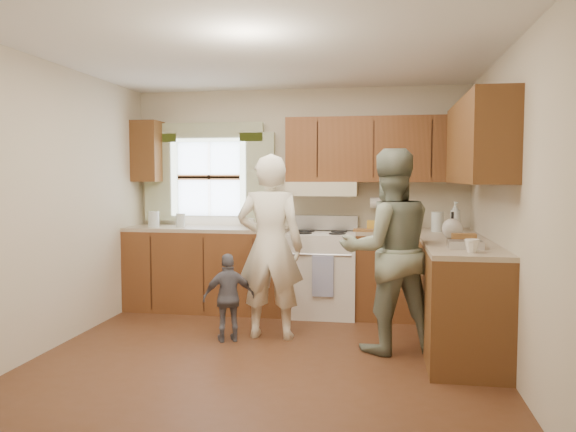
% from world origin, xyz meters
% --- Properties ---
extents(room, '(3.80, 3.80, 3.80)m').
position_xyz_m(room, '(0.00, 0.00, 1.25)').
color(room, '#4E2C18').
rests_on(room, ground).
extents(kitchen_fixtures, '(3.80, 2.25, 2.15)m').
position_xyz_m(kitchen_fixtures, '(0.61, 1.08, 0.84)').
color(kitchen_fixtures, '#40220D').
rests_on(kitchen_fixtures, ground).
extents(stove, '(0.76, 0.67, 1.07)m').
position_xyz_m(stove, '(0.30, 1.44, 0.47)').
color(stove, silver).
rests_on(stove, ground).
extents(woman_left, '(0.63, 0.41, 1.71)m').
position_xyz_m(woman_left, '(-0.08, 0.47, 0.86)').
color(woman_left, white).
rests_on(woman_left, ground).
extents(woman_right, '(1.01, 0.88, 1.74)m').
position_xyz_m(woman_right, '(1.00, 0.25, 0.87)').
color(woman_right, '#264328').
rests_on(woman_right, ground).
extents(child, '(0.51, 0.37, 0.81)m').
position_xyz_m(child, '(-0.43, 0.29, 0.40)').
color(child, slate).
rests_on(child, ground).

